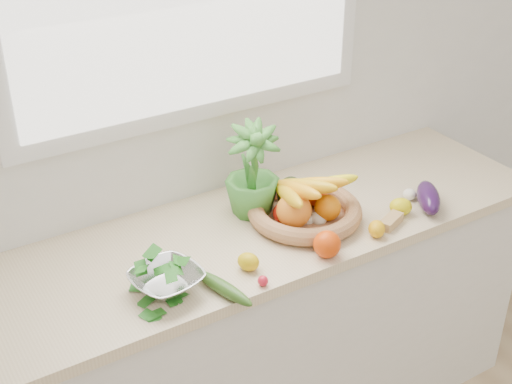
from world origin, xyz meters
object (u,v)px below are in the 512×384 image
cucumber (224,288)px  potted_herb (252,171)px  apple (283,213)px  fruit_basket (304,206)px  eggplant (428,198)px  colander_with_spinach (166,275)px

cucumber → potted_herb: potted_herb is taller
apple → fruit_basket: 0.07m
apple → potted_herb: 0.18m
eggplant → colander_with_spinach: colander_with_spinach is taller
eggplant → cucumber: (-0.85, -0.05, -0.02)m
eggplant → cucumber: bearing=-176.5°
fruit_basket → eggplant: bearing=-21.4°
cucumber → fruit_basket: size_ratio=0.45×
cucumber → fruit_basket: 0.48m
apple → eggplant: eggplant is taller
cucumber → potted_herb: (0.31, 0.35, 0.14)m
apple → cucumber: bearing=-147.0°
colander_with_spinach → fruit_basket: bearing=11.4°
cucumber → potted_herb: bearing=48.2°
cucumber → fruit_basket: (0.43, 0.21, 0.03)m
apple → eggplant: (0.48, -0.19, 0.00)m
potted_herb → fruit_basket: 0.21m
eggplant → potted_herb: 0.62m
apple → fruit_basket: fruit_basket is taller
fruit_basket → colander_with_spinach: bearing=-168.6°
apple → cucumber: 0.44m
cucumber → colander_with_spinach: size_ratio=0.97×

